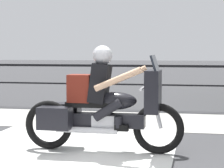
{
  "coord_description": "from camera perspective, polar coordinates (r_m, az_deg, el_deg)",
  "views": [
    {
      "loc": [
        1.12,
        -5.77,
        1.5
      ],
      "look_at": [
        -0.26,
        1.16,
        0.96
      ],
      "focal_mm": 70.0,
      "sensor_mm": 36.0,
      "label": 1
    }
  ],
  "objects": [
    {
      "name": "ground_plane",
      "position": [
        6.06,
        0.26,
        -9.95
      ],
      "size": [
        120.0,
        120.0,
        0.0
      ],
      "primitive_type": "plane",
      "color": "#38383A"
    },
    {
      "name": "sidewalk_band",
      "position": [
        9.36,
        4.24,
        -4.83
      ],
      "size": [
        44.0,
        2.4,
        0.01
      ],
      "primitive_type": "cube",
      "color": "#A8A59E",
      "rests_on": "ground"
    },
    {
      "name": "crosswalk_band",
      "position": [
        6.09,
        -7.97,
        -9.9
      ],
      "size": [
        3.26,
        6.0,
        0.01
      ],
      "primitive_type": "cube",
      "color": "silver",
      "rests_on": "ground"
    },
    {
      "name": "fence_railing",
      "position": [
        11.19,
        5.48,
        1.28
      ],
      "size": [
        36.0,
        0.05,
        1.14
      ],
      "color": "black",
      "rests_on": "ground"
    },
    {
      "name": "motorcycle",
      "position": [
        6.47,
        -1.32,
        -2.77
      ],
      "size": [
        2.41,
        0.76,
        1.58
      ],
      "rotation": [
        0.0,
        0.0,
        -0.08
      ],
      "color": "black",
      "rests_on": "ground"
    }
  ]
}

